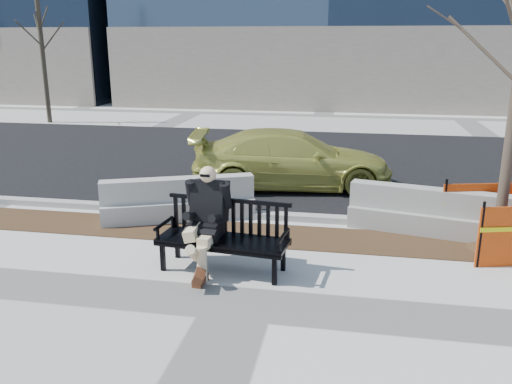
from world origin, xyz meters
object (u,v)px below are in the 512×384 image
tree_fence (496,250)px  jersey_barrier_right (430,233)px  bench (223,270)px  seated_man (208,267)px  jersey_barrier_left (179,219)px  sedan (291,187)px

tree_fence → jersey_barrier_right: tree_fence is taller
bench → seated_man: 0.29m
tree_fence → jersey_barrier_left: size_ratio=1.80×
bench → tree_fence: size_ratio=0.38×
bench → sedan: bearing=91.0°
tree_fence → jersey_barrier_right: 1.16m
jersey_barrier_left → jersey_barrier_right: bearing=-21.4°
bench → jersey_barrier_left: (-1.43, 2.20, 0.00)m
sedan → tree_fence: bearing=-140.0°
jersey_barrier_left → seated_man: bearing=-83.4°
tree_fence → jersey_barrier_right: (-0.98, 0.63, 0.00)m
bench → seated_man: bearing=169.0°
bench → jersey_barrier_right: 4.03m
tree_fence → jersey_barrier_right: bearing=147.3°
bench → jersey_barrier_right: bearing=40.4°
jersey_barrier_right → tree_fence: bearing=-19.9°
bench → tree_fence: 4.61m
bench → jersey_barrier_left: bench is taller
tree_fence → jersey_barrier_left: 5.78m
bench → jersey_barrier_right: size_ratio=0.68×
seated_man → sedan: size_ratio=0.34×
sedan → jersey_barrier_left: sedan is taller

